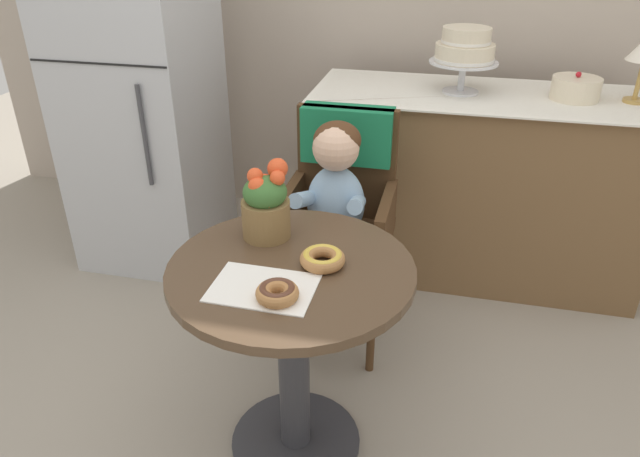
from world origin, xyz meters
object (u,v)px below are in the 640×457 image
(flower_vase, at_px, (266,203))
(wicker_chair, at_px, (342,191))
(tiered_cake_stand, at_px, (465,50))
(donut_mid, at_px, (277,292))
(refrigerator, at_px, (140,95))
(donut_front, at_px, (322,258))
(cafe_table, at_px, (293,325))
(round_layer_cake, at_px, (576,88))
(seated_child, at_px, (334,199))

(flower_vase, bearing_deg, wicker_chair, 76.41)
(tiered_cake_stand, bearing_deg, flower_vase, -115.50)
(wicker_chair, height_order, tiered_cake_stand, tiered_cake_stand)
(donut_mid, distance_m, refrigerator, 1.65)
(wicker_chair, distance_m, donut_front, 0.68)
(cafe_table, xyz_separation_m, flower_vase, (-0.12, 0.16, 0.32))
(wicker_chair, relative_size, round_layer_cake, 4.67)
(donut_mid, xyz_separation_m, refrigerator, (-1.06, 1.27, 0.11))
(donut_mid, height_order, round_layer_cake, round_layer_cake)
(donut_front, xyz_separation_m, tiered_cake_stand, (0.34, 1.27, 0.34))
(cafe_table, relative_size, round_layer_cake, 3.52)
(donut_front, bearing_deg, cafe_table, -162.36)
(cafe_table, distance_m, round_layer_cake, 1.65)
(wicker_chair, bearing_deg, cafe_table, -94.20)
(cafe_table, height_order, donut_front, donut_front)
(tiered_cake_stand, bearing_deg, seated_child, -118.68)
(cafe_table, height_order, seated_child, seated_child)
(wicker_chair, height_order, refrigerator, refrigerator)
(donut_front, distance_m, donut_mid, 0.21)
(cafe_table, bearing_deg, tiered_cake_stand, 71.96)
(donut_mid, relative_size, round_layer_cake, 0.56)
(donut_front, distance_m, round_layer_cake, 1.53)
(donut_mid, bearing_deg, seated_child, 90.06)
(cafe_table, xyz_separation_m, wicker_chair, (0.01, 0.70, 0.13))
(cafe_table, distance_m, wicker_chair, 0.71)
(wicker_chair, bearing_deg, donut_mid, -93.39)
(refrigerator, bearing_deg, tiered_cake_stand, 7.73)
(round_layer_cake, bearing_deg, donut_front, -122.59)
(flower_vase, height_order, tiered_cake_stand, tiered_cake_stand)
(cafe_table, bearing_deg, seated_child, 89.02)
(tiered_cake_stand, distance_m, round_layer_cake, 0.50)
(cafe_table, bearing_deg, donut_mid, -86.54)
(donut_front, bearing_deg, flower_vase, 147.92)
(cafe_table, xyz_separation_m, donut_front, (0.09, 0.03, 0.23))
(round_layer_cake, bearing_deg, refrigerator, -173.99)
(wicker_chair, height_order, donut_mid, wicker_chair)
(cafe_table, height_order, refrigerator, refrigerator)
(flower_vase, relative_size, round_layer_cake, 1.20)
(donut_front, relative_size, donut_mid, 1.14)
(donut_front, bearing_deg, round_layer_cake, 57.41)
(wicker_chair, distance_m, tiered_cake_stand, 0.86)
(donut_mid, distance_m, flower_vase, 0.36)
(donut_front, relative_size, round_layer_cake, 0.64)
(cafe_table, xyz_separation_m, donut_mid, (0.01, -0.17, 0.24))
(donut_mid, bearing_deg, round_layer_cake, 58.74)
(cafe_table, xyz_separation_m, tiered_cake_stand, (0.42, 1.30, 0.58))
(seated_child, relative_size, donut_front, 5.52)
(seated_child, bearing_deg, cafe_table, -90.98)
(donut_mid, bearing_deg, donut_front, 68.49)
(tiered_cake_stand, height_order, round_layer_cake, tiered_cake_stand)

